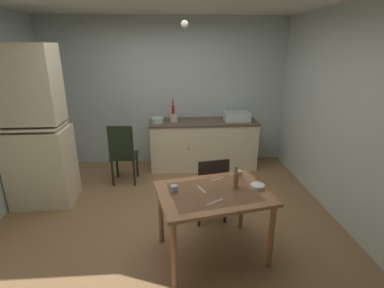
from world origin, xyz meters
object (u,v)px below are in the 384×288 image
(glass_bottle, at_px, (236,179))
(mixing_bowl_counter, at_px, (157,120))
(chair_by_counter, at_px, (123,153))
(chair_far_side, at_px, (210,187))
(serving_bowl_wide, at_px, (257,187))
(hutch_cabinet, at_px, (36,134))
(sink_basin, at_px, (237,116))
(dining_table, at_px, (213,200))
(hand_pump, at_px, (173,112))
(mug_tall, at_px, (174,189))

(glass_bottle, bearing_deg, mixing_bowl_counter, 111.29)
(chair_by_counter, xyz_separation_m, glass_bottle, (1.42, -1.71, 0.32))
(chair_far_side, height_order, serving_bowl_wide, chair_far_side)
(hutch_cabinet, height_order, mixing_bowl_counter, hutch_cabinet)
(sink_basin, height_order, dining_table, sink_basin)
(chair_far_side, distance_m, glass_bottle, 0.70)
(glass_bottle, bearing_deg, serving_bowl_wide, -9.65)
(hutch_cabinet, distance_m, dining_table, 2.59)
(sink_basin, distance_m, dining_table, 2.53)
(hand_pump, bearing_deg, chair_by_counter, -140.82)
(mixing_bowl_counter, bearing_deg, hand_pump, 19.10)
(sink_basin, distance_m, chair_far_side, 1.95)
(sink_basin, distance_m, chair_by_counter, 2.08)
(mug_tall, bearing_deg, glass_bottle, 3.85)
(mixing_bowl_counter, height_order, serving_bowl_wide, mixing_bowl_counter)
(mixing_bowl_counter, height_order, dining_table, mixing_bowl_counter)
(hutch_cabinet, relative_size, serving_bowl_wide, 15.12)
(hand_pump, height_order, chair_far_side, hand_pump)
(dining_table, bearing_deg, mug_tall, 175.69)
(hand_pump, xyz_separation_m, mixing_bowl_counter, (-0.28, -0.10, -0.13))
(serving_bowl_wide, relative_size, glass_bottle, 0.60)
(mixing_bowl_counter, distance_m, mug_tall, 2.33)
(chair_far_side, height_order, glass_bottle, glass_bottle)
(mixing_bowl_counter, bearing_deg, glass_bottle, -68.71)
(hutch_cabinet, bearing_deg, chair_far_side, -15.55)
(dining_table, bearing_deg, serving_bowl_wide, 4.30)
(chair_far_side, relative_size, glass_bottle, 3.66)
(chair_far_side, distance_m, serving_bowl_wide, 0.78)
(hand_pump, bearing_deg, hutch_cabinet, -147.76)
(chair_far_side, bearing_deg, mug_tall, -126.81)
(hand_pump, relative_size, chair_far_side, 0.45)
(chair_by_counter, bearing_deg, mug_tall, -65.78)
(hand_pump, xyz_separation_m, serving_bowl_wide, (0.83, -2.40, -0.26))
(hutch_cabinet, relative_size, dining_table, 1.75)
(serving_bowl_wide, bearing_deg, hand_pump, 109.09)
(chair_by_counter, relative_size, serving_bowl_wide, 6.94)
(chair_far_side, bearing_deg, hand_pump, 103.47)
(serving_bowl_wide, distance_m, glass_bottle, 0.24)
(mug_tall, bearing_deg, chair_far_side, 53.19)
(hutch_cabinet, distance_m, hand_pump, 2.19)
(mixing_bowl_counter, relative_size, dining_table, 0.17)
(hutch_cabinet, height_order, mug_tall, hutch_cabinet)
(hutch_cabinet, height_order, sink_basin, hutch_cabinet)
(sink_basin, bearing_deg, dining_table, -107.63)
(serving_bowl_wide, distance_m, mug_tall, 0.86)
(chair_by_counter, xyz_separation_m, mug_tall, (0.79, -1.75, 0.26))
(hutch_cabinet, xyz_separation_m, chair_far_side, (2.28, -0.63, -0.55))
(hutch_cabinet, xyz_separation_m, serving_bowl_wide, (2.68, -1.24, -0.25))
(hutch_cabinet, height_order, serving_bowl_wide, hutch_cabinet)
(hand_pump, relative_size, chair_by_counter, 0.39)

